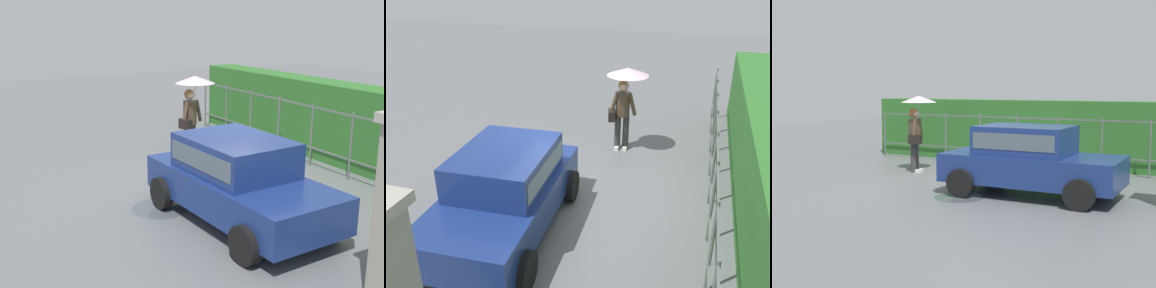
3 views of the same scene
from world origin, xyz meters
The scene contains 6 objects.
ground_plane centered at (0.00, 0.00, 0.00)m, with size 40.00×40.00×0.00m, color slate.
car centered at (1.37, -0.80, 0.80)m, with size 3.80×1.99×1.48m.
pedestrian centered at (-2.47, 0.49, 1.50)m, with size 0.97×0.97×2.06m.
fence_section centered at (0.15, 2.58, 0.83)m, with size 10.96×0.05×1.50m.
hedge_row centered at (0.15, 3.48, 0.95)m, with size 11.91×0.90×1.90m, color #2D6B28.
puddle_near centered at (0.20, -1.73, 0.00)m, with size 1.03×1.03×0.00m, color #4C545B.
Camera 2 is at (6.98, 2.18, 4.42)m, focal length 39.59 mm.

